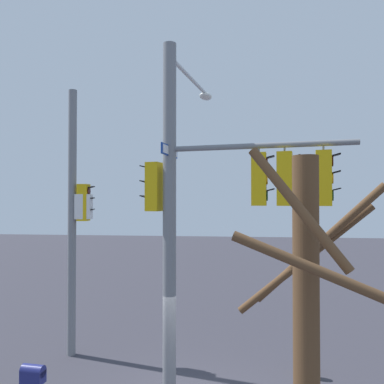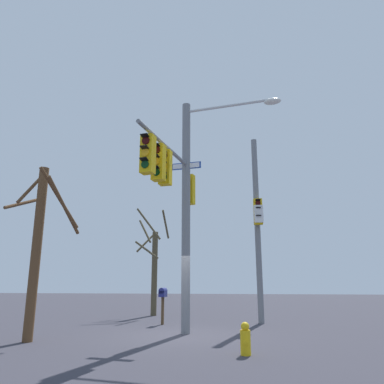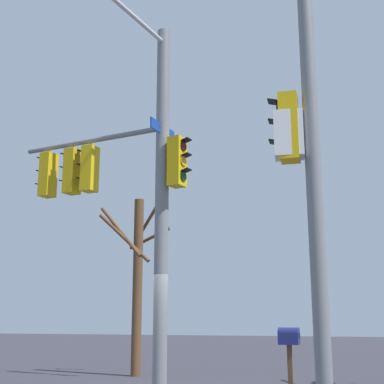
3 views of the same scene
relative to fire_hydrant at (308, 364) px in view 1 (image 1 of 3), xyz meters
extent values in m
cylinder|color=slate|center=(-3.35, -1.90, 3.73)|extent=(0.30, 0.30, 8.14)
cylinder|color=silver|center=(-3.06, -0.34, 7.50)|extent=(0.67, 3.14, 0.10)
ellipsoid|color=silver|center=(-2.77, 1.22, 7.42)|extent=(0.46, 0.66, 0.20)
cylinder|color=slate|center=(-1.42, -2.26, 5.41)|extent=(3.89, 0.83, 0.12)
cube|color=gold|center=(-1.40, -2.26, 4.71)|extent=(0.34, 0.39, 1.10)
cylinder|color=#2F0403|center=(-1.23, -2.28, 5.05)|extent=(0.05, 0.22, 0.22)
cube|color=black|center=(-1.16, -2.29, 5.17)|extent=(0.18, 0.23, 0.06)
cylinder|color=#F2A814|center=(-1.23, -2.28, 4.71)|extent=(0.05, 0.22, 0.22)
cube|color=black|center=(-1.16, -2.29, 4.83)|extent=(0.18, 0.23, 0.06)
cylinder|color=black|center=(-1.23, -2.28, 4.37)|extent=(0.05, 0.22, 0.22)
cube|color=black|center=(-1.16, -2.29, 4.49)|extent=(0.18, 0.23, 0.06)
cylinder|color=slate|center=(-1.40, -2.26, 5.34)|extent=(0.04, 0.04, 0.15)
cube|color=gold|center=(-0.88, -2.36, 4.71)|extent=(0.36, 0.41, 1.10)
cylinder|color=#2F0403|center=(-0.72, -2.39, 5.05)|extent=(0.07, 0.22, 0.22)
cube|color=black|center=(-0.65, -2.40, 5.17)|extent=(0.20, 0.24, 0.06)
cylinder|color=#F2A814|center=(-0.72, -2.39, 4.71)|extent=(0.07, 0.22, 0.22)
cube|color=black|center=(-0.65, -2.40, 4.83)|extent=(0.20, 0.24, 0.06)
cylinder|color=black|center=(-0.72, -2.39, 4.37)|extent=(0.07, 0.22, 0.22)
cube|color=black|center=(-0.65, -2.40, 4.49)|extent=(0.20, 0.24, 0.06)
cylinder|color=slate|center=(-0.88, -2.36, 5.34)|extent=(0.04, 0.04, 0.15)
cube|color=gold|center=(-0.14, -2.50, 4.71)|extent=(0.36, 0.41, 1.10)
cylinder|color=#2F0403|center=(0.02, -2.53, 5.05)|extent=(0.07, 0.22, 0.22)
cube|color=black|center=(0.09, -2.54, 5.17)|extent=(0.20, 0.24, 0.06)
cylinder|color=#F2A814|center=(0.02, -2.53, 4.71)|extent=(0.07, 0.22, 0.22)
cube|color=black|center=(0.09, -2.54, 4.83)|extent=(0.20, 0.24, 0.06)
cylinder|color=black|center=(0.02, -2.53, 4.37)|extent=(0.07, 0.22, 0.22)
cube|color=black|center=(0.09, -2.54, 4.49)|extent=(0.20, 0.24, 0.06)
cylinder|color=slate|center=(-0.14, -2.50, 5.34)|extent=(0.04, 0.04, 0.15)
cube|color=gold|center=(-3.71, -1.84, 4.58)|extent=(0.37, 0.42, 1.10)
cylinder|color=#2F0403|center=(-3.87, -1.80, 4.92)|extent=(0.08, 0.22, 0.22)
cube|color=black|center=(-3.95, -1.78, 5.04)|extent=(0.20, 0.24, 0.06)
cylinder|color=#F2A814|center=(-3.87, -1.80, 4.58)|extent=(0.08, 0.22, 0.22)
cube|color=black|center=(-3.95, -1.78, 4.70)|extent=(0.20, 0.24, 0.06)
cylinder|color=black|center=(-3.87, -1.80, 4.24)|extent=(0.08, 0.22, 0.22)
cube|color=black|center=(-3.95, -1.78, 4.36)|extent=(0.20, 0.24, 0.06)
cube|color=navy|center=(-3.35, -1.90, 5.38)|extent=(0.19, 1.09, 0.24)
cube|color=white|center=(-3.33, -1.91, 5.38)|extent=(0.15, 0.99, 0.18)
cylinder|color=slate|center=(-6.76, 0.71, 3.63)|extent=(0.25, 0.25, 7.94)
cube|color=white|center=(-6.41, 0.75, 4.08)|extent=(0.49, 0.41, 0.74)
cube|color=gold|center=(-6.42, 0.75, 4.20)|extent=(0.31, 0.37, 1.10)
cylinder|color=#2F0403|center=(-6.25, 0.75, 4.54)|extent=(0.04, 0.22, 0.22)
cube|color=black|center=(-6.18, 0.75, 4.66)|extent=(0.17, 0.21, 0.06)
cylinder|color=#F2A814|center=(-6.25, 0.75, 4.20)|extent=(0.04, 0.22, 0.22)
cube|color=black|center=(-6.18, 0.75, 4.32)|extent=(0.17, 0.21, 0.06)
cylinder|color=black|center=(-6.25, 0.75, 3.86)|extent=(0.04, 0.22, 0.22)
cube|color=black|center=(-6.18, 0.75, 3.98)|extent=(0.17, 0.21, 0.06)
cylinder|color=yellow|center=(0.00, 0.00, -0.07)|extent=(0.24, 0.24, 0.55)
sphere|color=yellow|center=(0.00, 0.00, 0.29)|extent=(0.20, 0.20, 0.20)
cylinder|color=yellow|center=(-0.14, 0.00, -0.04)|extent=(0.10, 0.09, 0.09)
cylinder|color=yellow|center=(0.14, 0.00, -0.04)|extent=(0.10, 0.09, 0.09)
cube|color=navy|center=(-5.83, -3.19, 0.83)|extent=(0.46, 0.28, 0.24)
cylinder|color=navy|center=(-5.83, -3.19, 0.95)|extent=(0.46, 0.28, 0.24)
cylinder|color=brown|center=(-1.23, -6.75, 3.67)|extent=(1.42, 0.30, 0.63)
cylinder|color=brown|center=(-0.86, -5.34, 3.70)|extent=(1.57, 0.66, 1.60)
cylinder|color=brown|center=(-1.01, -5.26, 3.50)|extent=(1.71, 0.35, 1.49)
cylinder|color=brown|center=(-1.28, -6.51, 4.21)|extent=(0.99, 0.41, 1.24)
camera|label=1|loc=(-1.90, -10.39, 4.29)|focal=36.06mm
camera|label=2|loc=(9.14, -0.06, 1.31)|focal=34.22mm
camera|label=3|loc=(-7.27, 9.03, 1.27)|focal=51.15mm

